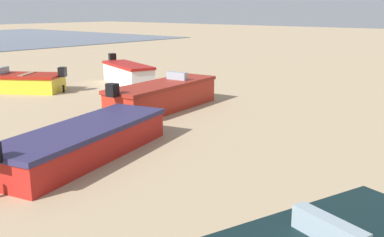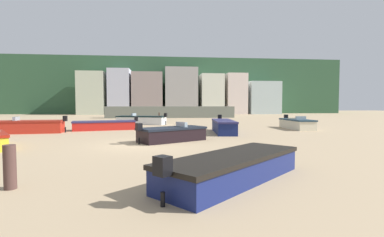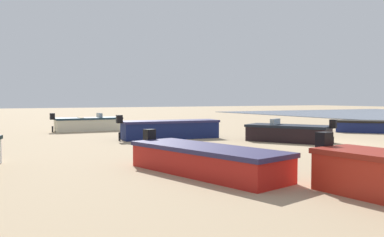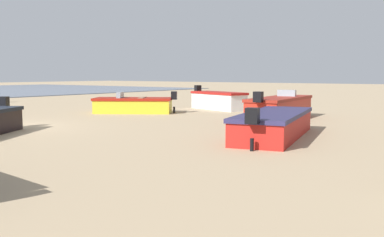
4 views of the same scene
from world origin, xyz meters
The scene contains 19 objects.
ground_plane centered at (0.00, 0.00, 0.00)m, with size 160.00×160.00×0.00m, color tan.
headland_hill centered at (0.00, 66.00, 6.67)m, with size 90.00×32.00×13.35m, color #2E5236.
harbor_pier centered at (2.23, 30.00, 0.92)m, with size 20.59×2.40×1.84m, color slate.
townhouse_far_left centered at (-14.20, 46.61, 4.59)m, with size 5.59×5.23×9.17m, color beige.
townhouse_left centered at (-8.42, 47.07, 4.91)m, with size 4.57×6.14×9.81m, color #B6BACB.
townhouse_centre_left centered at (-2.43, 46.82, 4.58)m, with size 6.57×5.65×9.15m, color gray.
townhouse_centre centered at (4.99, 46.60, 5.14)m, with size 7.07×5.20×10.27m, color #9C9995.
townhouse_centre_right centered at (11.87, 47.12, 4.47)m, with size 4.99×6.24×8.93m, color silver.
townhouse_right centered at (17.38, 47.17, 4.56)m, with size 4.50×6.35×9.12m, color beige.
townhouse_far_right centered at (23.90, 46.74, 3.69)m, with size 7.04×5.48×7.39m, color #B1C4C4.
boat_navy_0 centered at (2.94, -7.23, 0.37)m, with size 4.77×4.53×1.05m.
boat_cream_1 centered at (12.58, 8.09, 0.44)m, with size 1.60×4.45×1.18m.
boat_red_4 centered at (-8.86, 6.70, 0.49)m, with size 5.11×1.89×1.27m.
boat_black_5 centered at (1.52, 1.13, 0.42)m, with size 4.18×3.38×1.13m.
boat_navy_6 centered at (5.52, 5.55, 0.48)m, with size 1.86×5.39×1.26m.
boat_white_7 centered at (-1.33, 15.24, 0.46)m, with size 5.53×3.25×1.22m.
boat_red_8 centered at (-3.86, 8.82, 0.39)m, with size 5.33×2.72×1.09m.
mooring_post_near_water centered at (0.49, 21.50, 0.55)m, with size 0.20×0.20×1.09m, color #3E3027.
mooring_post_mid_beach centered at (-2.76, -7.40, 0.55)m, with size 0.29×0.29×1.11m, color #48302B.
Camera 2 is at (1.03, -14.52, 2.09)m, focal length 25.54 mm.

